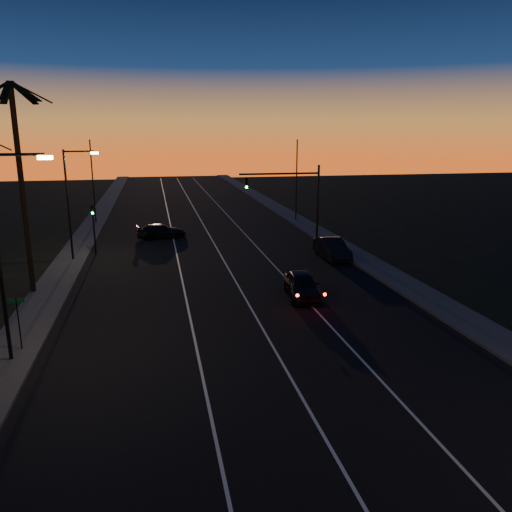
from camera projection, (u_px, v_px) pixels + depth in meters
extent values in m
cube|color=black|center=(228.00, 282.00, 33.32)|extent=(20.00, 170.00, 0.01)
cube|color=#383836|center=(51.00, 291.00, 31.13)|extent=(2.40, 170.00, 0.16)
cube|color=#383836|center=(384.00, 272.00, 35.49)|extent=(2.40, 170.00, 0.16)
cube|color=silver|center=(183.00, 284.00, 32.74)|extent=(0.12, 160.00, 0.01)
cube|color=silver|center=(236.00, 281.00, 33.42)|extent=(0.12, 160.00, 0.01)
cube|color=silver|center=(286.00, 278.00, 34.10)|extent=(0.12, 160.00, 0.01)
cylinder|color=black|center=(22.00, 193.00, 29.45)|extent=(0.32, 0.32, 12.50)
cube|color=black|center=(32.00, 92.00, 28.53)|extent=(2.18, 0.92, 1.18)
cube|color=black|center=(24.00, 93.00, 29.09)|extent=(1.25, 2.12, 1.18)
cube|color=black|center=(7.00, 93.00, 28.89)|extent=(1.34, 2.09, 1.18)
cube|color=black|center=(6.00, 90.00, 27.08)|extent=(0.45, 2.16, 1.18)
cube|color=black|center=(24.00, 91.00, 27.64)|extent=(1.95, 1.61, 1.18)
cylinder|color=black|center=(15.00, 155.00, 19.76)|extent=(2.20, 0.12, 0.12)
cube|color=#FFB966|center=(45.00, 158.00, 20.01)|extent=(0.55, 0.26, 0.16)
cylinder|color=black|center=(68.00, 207.00, 37.77)|extent=(0.16, 0.16, 8.50)
cylinder|color=black|center=(79.00, 151.00, 37.00)|extent=(2.20, 0.12, 0.12)
cube|color=#FFB966|center=(94.00, 153.00, 37.25)|extent=(0.55, 0.26, 0.16)
cylinder|color=black|center=(19.00, 325.00, 22.35)|extent=(0.06, 0.06, 2.60)
cube|color=#0E552B|center=(16.00, 301.00, 22.08)|extent=(0.70, 0.03, 0.20)
cylinder|color=black|center=(318.00, 205.00, 43.85)|extent=(0.20, 0.20, 7.00)
cylinder|color=black|center=(280.00, 174.00, 42.49)|extent=(7.00, 0.16, 0.16)
cube|color=black|center=(246.00, 183.00, 42.11)|extent=(0.32, 0.28, 1.00)
sphere|color=black|center=(247.00, 180.00, 41.87)|extent=(0.20, 0.20, 0.20)
sphere|color=black|center=(247.00, 183.00, 41.95)|extent=(0.20, 0.20, 0.20)
sphere|color=#14FF59|center=(247.00, 187.00, 42.02)|extent=(0.20, 0.20, 0.20)
cylinder|color=black|center=(94.00, 229.00, 40.48)|extent=(0.14, 0.14, 4.20)
cube|color=black|center=(92.00, 209.00, 40.10)|extent=(0.28, 0.25, 0.90)
sphere|color=black|center=(92.00, 206.00, 39.89)|extent=(0.18, 0.18, 0.18)
sphere|color=black|center=(92.00, 210.00, 39.95)|extent=(0.18, 0.18, 0.18)
sphere|color=#14FF59|center=(93.00, 213.00, 40.02)|extent=(0.18, 0.18, 0.18)
cylinder|color=black|center=(93.00, 182.00, 53.88)|extent=(0.14, 0.14, 9.00)
cylinder|color=black|center=(297.00, 181.00, 55.31)|extent=(0.14, 0.14, 9.00)
imported|color=black|center=(302.00, 285.00, 30.06)|extent=(2.27, 4.65, 1.53)
sphere|color=#FF0F05|center=(297.00, 295.00, 27.35)|extent=(0.18, 0.18, 0.18)
sphere|color=#FF0F05|center=(325.00, 294.00, 27.49)|extent=(0.18, 0.18, 0.18)
imported|color=black|center=(332.00, 248.00, 39.39)|extent=(1.71, 4.87, 1.60)
imported|color=black|center=(161.00, 231.00, 46.99)|extent=(4.93, 2.73, 1.35)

